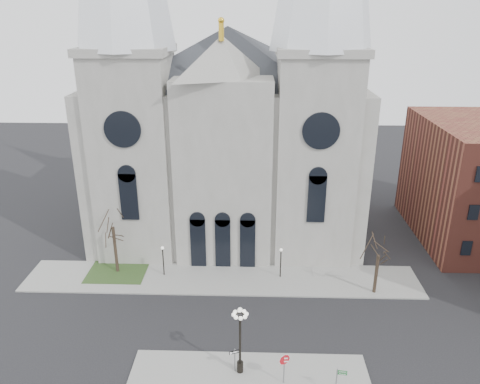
{
  "coord_description": "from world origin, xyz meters",
  "views": [
    {
      "loc": [
        3.2,
        -30.16,
        25.8
      ],
      "look_at": [
        1.98,
        8.0,
        10.81
      ],
      "focal_mm": 35.0,
      "sensor_mm": 36.0,
      "label": 1
    }
  ],
  "objects_px": {
    "stop_sign": "(284,363)",
    "one_way_sign": "(235,356)",
    "globe_lamp": "(240,332)",
    "street_name_sign": "(338,380)"
  },
  "relations": [
    {
      "from": "stop_sign",
      "to": "one_way_sign",
      "type": "xyz_separation_m",
      "value": [
        -3.64,
        1.1,
        -0.45
      ]
    },
    {
      "from": "globe_lamp",
      "to": "one_way_sign",
      "type": "relative_size",
      "value": 2.83
    },
    {
      "from": "stop_sign",
      "to": "one_way_sign",
      "type": "relative_size",
      "value": 1.28
    },
    {
      "from": "globe_lamp",
      "to": "one_way_sign",
      "type": "xyz_separation_m",
      "value": [
        -0.4,
        0.07,
        -2.22
      ]
    },
    {
      "from": "globe_lamp",
      "to": "street_name_sign",
      "type": "distance_m",
      "value": 7.59
    },
    {
      "from": "stop_sign",
      "to": "one_way_sign",
      "type": "bearing_deg",
      "value": 158.75
    },
    {
      "from": "stop_sign",
      "to": "street_name_sign",
      "type": "distance_m",
      "value": 3.88
    },
    {
      "from": "one_way_sign",
      "to": "street_name_sign",
      "type": "distance_m",
      "value": 7.64
    },
    {
      "from": "globe_lamp",
      "to": "one_way_sign",
      "type": "height_order",
      "value": "globe_lamp"
    },
    {
      "from": "one_way_sign",
      "to": "street_name_sign",
      "type": "height_order",
      "value": "street_name_sign"
    }
  ]
}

